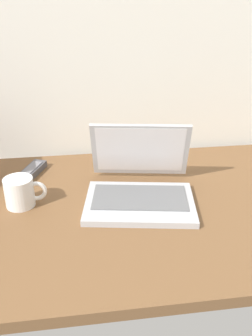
# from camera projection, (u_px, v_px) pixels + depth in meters

# --- Properties ---
(desk) EXTENTS (1.60, 0.76, 0.03)m
(desk) POSITION_uv_depth(u_px,v_px,m) (113.00, 211.00, 1.07)
(desk) COLOR brown
(desk) RESTS_ON ground
(laptop) EXTENTS (0.35, 0.34, 0.21)m
(laptop) POSITION_uv_depth(u_px,v_px,m) (140.00, 184.00, 1.09)
(laptop) COLOR #B2B5BA
(laptop) RESTS_ON desk
(coffee_mug) EXTENTS (0.12, 0.08, 0.09)m
(coffee_mug) POSITION_uv_depth(u_px,v_px,m) (20.00, 192.00, 1.05)
(coffee_mug) COLOR white
(coffee_mug) RESTS_ON desk
(remote_control_near) EXTENTS (0.10, 0.17, 0.02)m
(remote_control_near) POSITION_uv_depth(u_px,v_px,m) (30.00, 172.00, 1.23)
(remote_control_near) COLOR #4C4C51
(remote_control_near) RESTS_ON desk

